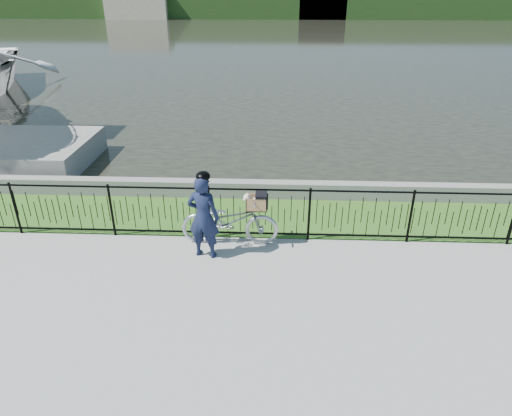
{
  "coord_description": "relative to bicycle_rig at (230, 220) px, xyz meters",
  "views": [
    {
      "loc": [
        0.3,
        -6.49,
        4.79
      ],
      "look_at": [
        -0.04,
        1.0,
        1.0
      ],
      "focal_mm": 32.0,
      "sensor_mm": 36.0,
      "label": 1
    }
  ],
  "objects": [
    {
      "name": "water",
      "position": [
        0.56,
        31.6,
        -0.51
      ],
      "size": [
        120.0,
        120.0,
        0.0
      ],
      "primitive_type": "plane",
      "color": "black",
      "rests_on": "ground"
    },
    {
      "name": "grass_strip",
      "position": [
        0.56,
        1.2,
        -0.51
      ],
      "size": [
        60.0,
        2.0,
        0.01
      ],
      "primitive_type": "cube",
      "color": "#335E1D",
      "rests_on": "ground"
    },
    {
      "name": "far_building_left",
      "position": [
        -17.44,
        56.6,
        1.49
      ],
      "size": [
        8.0,
        4.0,
        4.0
      ],
      "primitive_type": "cube",
      "color": "#B3A68F",
      "rests_on": "ground"
    },
    {
      "name": "fence",
      "position": [
        0.56,
        0.2,
        0.06
      ],
      "size": [
        14.0,
        0.06,
        1.15
      ],
      "primitive_type": null,
      "color": "black",
      "rests_on": "ground"
    },
    {
      "name": "bicycle_rig",
      "position": [
        0.0,
        0.0,
        0.0
      ],
      "size": [
        1.92,
        0.67,
        1.13
      ],
      "color": "#A2A6AE",
      "rests_on": "ground"
    },
    {
      "name": "far_treeline",
      "position": [
        0.56,
        58.6,
        0.99
      ],
      "size": [
        120.0,
        6.0,
        3.0
      ],
      "primitive_type": "cube",
      "color": "#244219",
      "rests_on": "ground"
    },
    {
      "name": "ground",
      "position": [
        0.56,
        -1.4,
        -0.51
      ],
      "size": [
        120.0,
        120.0,
        0.0
      ],
      "primitive_type": "plane",
      "color": "gray",
      "rests_on": "ground"
    },
    {
      "name": "quay_wall",
      "position": [
        0.56,
        2.2,
        -0.31
      ],
      "size": [
        60.0,
        0.3,
        0.4
      ],
      "primitive_type": "cube",
      "color": "gray",
      "rests_on": "ground"
    },
    {
      "name": "cyclist",
      "position": [
        -0.44,
        -0.48,
        0.34
      ],
      "size": [
        0.67,
        0.5,
        1.73
      ],
      "color": "#131934",
      "rests_on": "ground"
    },
    {
      "name": "far_building_right",
      "position": [
        6.56,
        57.1,
        1.09
      ],
      "size": [
        6.0,
        3.0,
        3.2
      ],
      "primitive_type": "cube",
      "color": "#B3A68F",
      "rests_on": "ground"
    }
  ]
}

